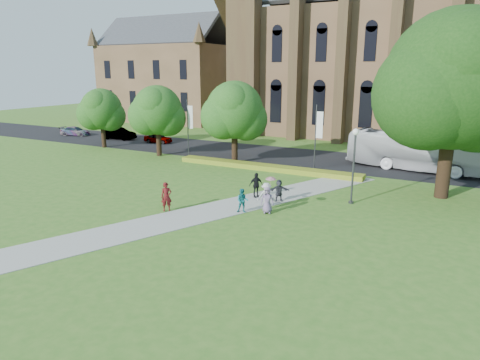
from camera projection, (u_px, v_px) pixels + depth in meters
The scene contains 24 objects.
ground at pixel (211, 214), 27.65m from camera, with size 160.00×160.00×0.00m, color #397021.
road at pixel (310, 158), 44.83m from camera, with size 160.00×10.00×0.02m, color black.
footpath at pixel (219, 209), 28.51m from camera, with size 3.20×30.00×0.04m, color #B2B2A8.
flower_hedge at pixel (266, 167), 39.83m from camera, with size 18.00×1.40×0.45m, color gold.
cathedral at pixel (440, 37), 54.05m from camera, with size 52.60×18.25×28.00m.
building_west at pixel (169, 68), 76.57m from camera, with size 22.00×14.00×18.30m.
streetlamp at pixel (354, 157), 29.06m from camera, with size 0.44×0.44×5.24m.
large_tree at pixel (455, 80), 29.20m from camera, with size 9.60×9.60×13.20m.
street_tree_0 at pixel (157, 110), 45.14m from camera, with size 5.20×5.20×7.50m.
street_tree_1 at pixel (235, 110), 41.47m from camera, with size 5.60×5.60×8.05m.
street_tree_2 at pixel (101, 109), 50.10m from camera, with size 4.80×4.80×6.95m.
banner_pole_0 at pixel (317, 134), 38.91m from camera, with size 0.70×0.10×6.00m.
banner_pole_1 at pixel (189, 125), 45.15m from camera, with size 0.70×0.10×6.00m.
tour_coach at pixel (419, 151), 39.10m from camera, with size 3.00×12.83×3.57m, color silver.
car_0 at pixel (158, 138), 54.06m from camera, with size 1.46×3.64×1.24m, color gray.
car_1 at pixel (119, 134), 56.69m from camera, with size 1.62×4.65×1.53m, color gray.
car_2 at pixel (75, 131), 60.12m from camera, with size 1.71×4.20×1.22m, color gray.
pedestrian_0 at pixel (166, 197), 27.96m from camera, with size 0.70×0.46×1.93m, color #551313.
pedestrian_1 at pixel (242, 201), 27.68m from camera, with size 0.77×0.60×1.59m, color #166B72.
pedestrian_2 at pixel (266, 196), 28.23m from camera, with size 1.18×0.68×1.82m, color #BCBCBC.
pedestrian_3 at pixel (256, 185), 31.00m from camera, with size 1.06×0.44×1.81m, color black.
pedestrian_4 at pixel (267, 200), 27.60m from camera, with size 0.84×0.55×1.72m, color slate.
pedestrian_5 at pixel (279, 190), 30.06m from camera, with size 1.45×0.46×1.56m, color #2A2B32.
parasol at pixel (271, 183), 27.31m from camera, with size 0.68×0.68×0.60m, color #CA8E96.
Camera 1 is at (13.74, -22.39, 9.10)m, focal length 32.00 mm.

